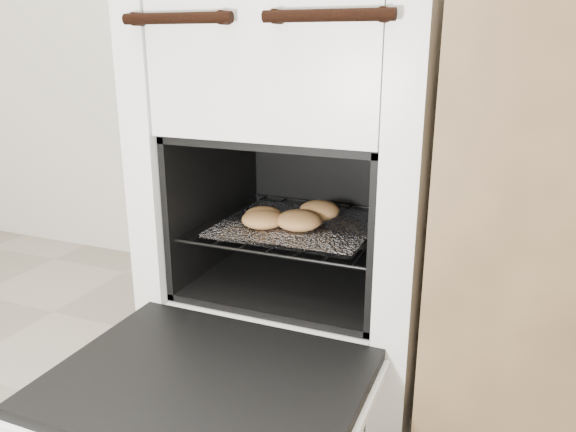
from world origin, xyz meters
name	(u,v)px	position (x,y,z in m)	size (l,w,h in m)	color
stove	(312,179)	(0.15, 1.15, 0.48)	(0.63, 0.71, 0.97)	white
oven_door	(207,386)	(0.15, 0.61, 0.21)	(0.57, 0.44, 0.04)	black
oven_rack	(301,225)	(0.15, 1.08, 0.38)	(0.46, 0.44, 0.01)	black
foil_sheet	(298,225)	(0.15, 1.06, 0.38)	(0.36, 0.32, 0.01)	white
baked_rolls	(289,216)	(0.13, 1.04, 0.41)	(0.24, 0.24, 0.05)	tan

